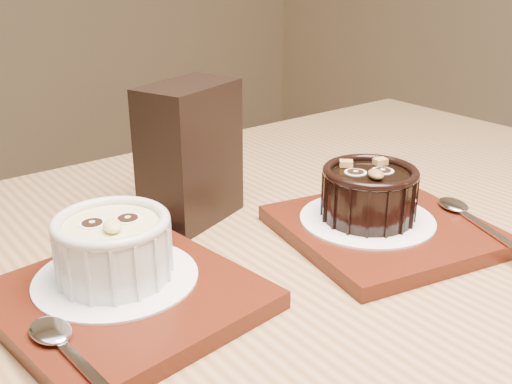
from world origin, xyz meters
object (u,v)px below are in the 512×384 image
Objects in this scene: tray_left at (126,298)px; ramekin_white at (113,245)px; ramekin_dark at (369,191)px; condiment_stand at (190,153)px; tray_right at (384,230)px; table at (277,381)px.

ramekin_white is at bearing 86.99° from tray_left.
ramekin_white and ramekin_dark have the same top height.
ramekin_white is (0.00, 0.02, 0.04)m from tray_left.
tray_right is at bearing -47.99° from condiment_stand.
condiment_stand reaches higher than tray_left.
ramekin_white reaches higher than tray_right.
tray_right is at bearing -5.82° from tray_left.
ramekin_dark is at bearing -47.11° from condiment_stand.
table is 0.16m from tray_left.
ramekin_white reaches higher than tray_left.
ramekin_white is at bearing -162.59° from ramekin_dark.
condiment_stand is at bearing 85.56° from table.
tray_right is 1.29× the size of condiment_stand.
condiment_stand is at bearing 53.77° from ramekin_white.
table is at bearing -94.44° from condiment_stand.
tray_left is at bearing -157.77° from ramekin_dark.
tray_left is at bearing 174.18° from tray_right.
ramekin_dark is at bearing -2.74° from tray_left.
tray_right is 1.98× the size of ramekin_dark.
tray_right is (0.25, -0.03, 0.00)m from tray_left.
ramekin_dark is (0.13, 0.04, 0.14)m from table.
tray_left is 0.18m from condiment_stand.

